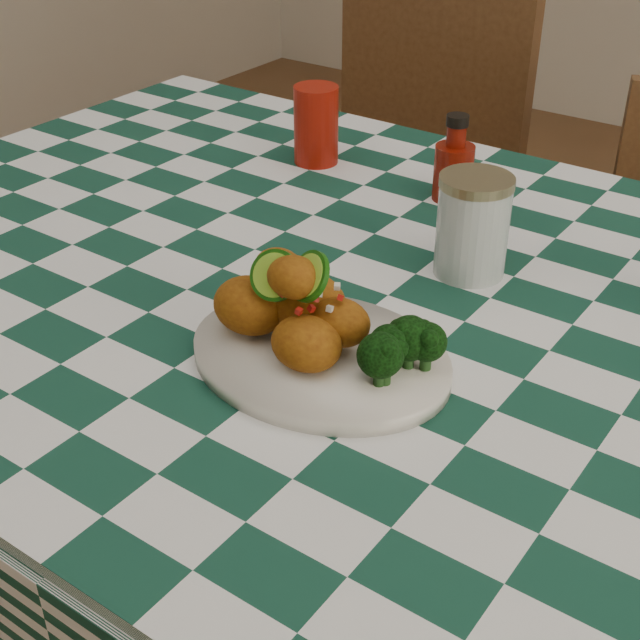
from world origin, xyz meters
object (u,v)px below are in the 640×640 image
Objects in this scene: mason_jar at (473,226)px; wooden_chair_left at (380,207)px; dining_table at (377,533)px; red_tumbler at (316,125)px; ketchup_bottle at (454,158)px; plate at (320,357)px; fried_chicken_pile at (300,301)px.

wooden_chair_left is at bearing 129.41° from mason_jar.
dining_table is 0.63m from red_tumbler.
wooden_chair_left reaches higher than mason_jar.
wooden_chair_left reaches higher than ketchup_bottle.
red_tumbler is 0.96× the size of mason_jar.
plate reaches higher than dining_table.
red_tumbler is (-0.31, 0.46, -0.01)m from fried_chicken_pile.
fried_chicken_pile is (-0.03, 0.00, 0.06)m from plate.
dining_table is 10.48× the size of fried_chicken_pile.
fried_chicken_pile is (-0.01, -0.17, 0.46)m from dining_table.
plate is 0.57m from red_tumbler.
wooden_chair_left reaches higher than dining_table.
red_tumbler is 0.97× the size of ketchup_bottle.
dining_table is 13.04× the size of mason_jar.
mason_jar reaches higher than red_tumbler.
red_tumbler is at bearing -71.84° from wooden_chair_left.
wooden_chair_left is at bearing 108.49° from red_tumbler.
fried_chicken_pile is 1.26× the size of ketchup_bottle.
red_tumbler reaches higher than fried_chicken_pile.
mason_jar is at bearing -26.89° from red_tumbler.
ketchup_bottle is (-0.07, 0.46, -0.01)m from fried_chicken_pile.
fried_chicken_pile is 0.56m from red_tumbler.
ketchup_bottle reaches higher than plate.
plate is 1.06m from wooden_chair_left.
fried_chicken_pile is at bearing -81.77° from ketchup_bottle.
wooden_chair_left is (-0.48, 0.90, -0.29)m from plate.
red_tumbler is at bearing 124.07° from fried_chicken_pile.
mason_jar is (0.06, 0.27, -0.01)m from fried_chicken_pile.
plate is 2.26× the size of mason_jar.
plate is 2.28× the size of ketchup_bottle.
wooden_chair_left is (-0.15, 0.44, -0.34)m from red_tumbler.
wooden_chair_left is (-0.39, 0.44, -0.35)m from ketchup_bottle.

